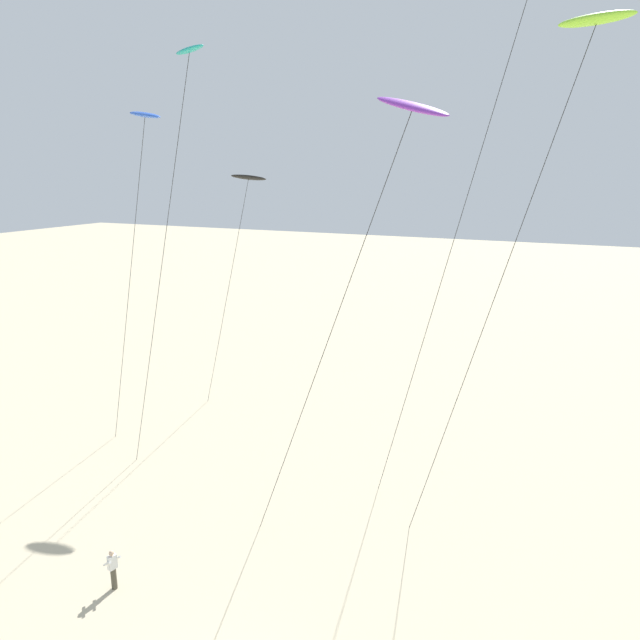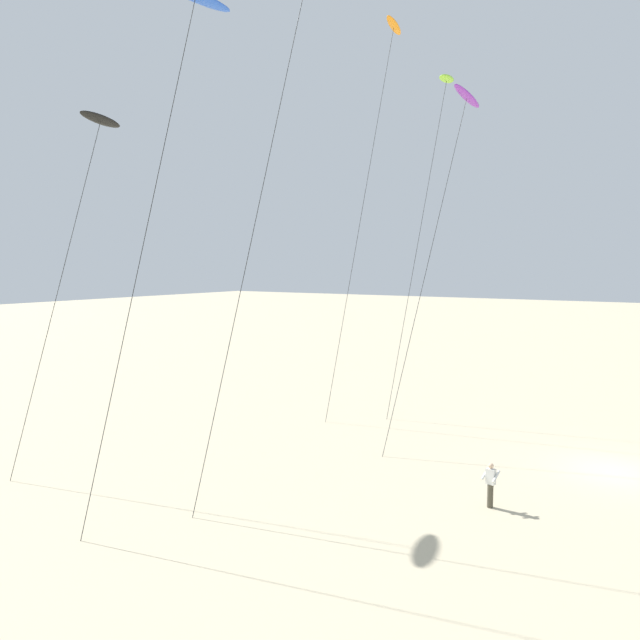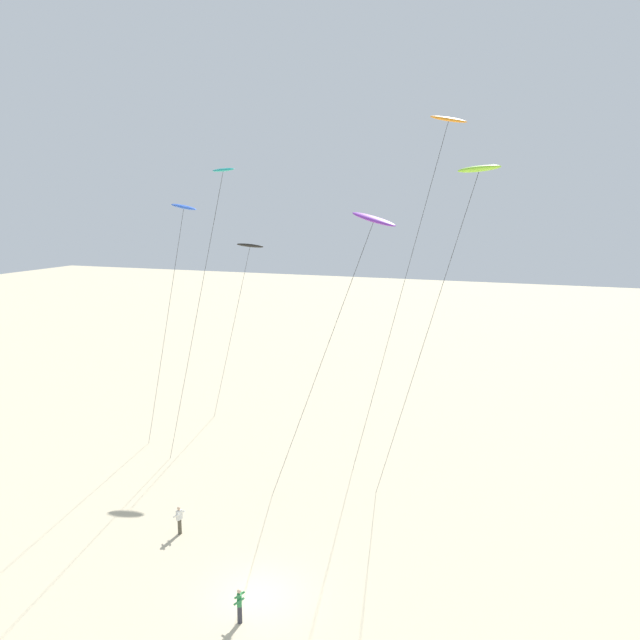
{
  "view_description": "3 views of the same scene",
  "coord_description": "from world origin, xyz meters",
  "views": [
    {
      "loc": [
        8.86,
        -11.3,
        15.77
      ],
      "look_at": [
        -2.06,
        12.79,
        9.1
      ],
      "focal_mm": 33.39,
      "sensor_mm": 36.0,
      "label": 1
    },
    {
      "loc": [
        -27.68,
        -2.31,
        8.9
      ],
      "look_at": [
        -0.41,
        14.75,
        5.89
      ],
      "focal_mm": 33.01,
      "sensor_mm": 36.0,
      "label": 2
    },
    {
      "loc": [
        11.36,
        -22.72,
        18.29
      ],
      "look_at": [
        -1.36,
        12.57,
        11.16
      ],
      "focal_mm": 33.02,
      "sensor_mm": 36.0,
      "label": 3
    }
  ],
  "objects": [
    {
      "name": "kite_orange",
      "position": [
        6.13,
        13.64,
        22.93
      ],
      "size": [
        7.08,
        1.68,
        23.8
      ],
      "color": "orange",
      "rests_on": "ground"
    },
    {
      "name": "kite_teal",
      "position": [
        -7.38,
        10.99,
        20.24
      ],
      "size": [
        7.06,
        2.04,
        20.82
      ],
      "color": "teal",
      "rests_on": "ground"
    },
    {
      "name": "ground_plane",
      "position": [
        0.0,
        0.0,
        0.0
      ],
      "size": [
        260.0,
        260.0,
        0.0
      ],
      "primitive_type": "plane",
      "color": "beige"
    },
    {
      "name": "kite_flyer_middle",
      "position": [
        -6.6,
        3.48,
        0.89
      ],
      "size": [
        0.61,
        0.63,
        1.67
      ],
      "color": "#4C4738",
      "rests_on": "ground"
    },
    {
      "name": "kite_flyer_nearest",
      "position": [
        0.04,
        -1.93,
        0.89
      ],
      "size": [
        0.67,
        0.69,
        1.67
      ],
      "color": "#33333D",
      "rests_on": "ground"
    },
    {
      "name": "kite_black",
      "position": [
        -10.18,
        20.21,
        15.1
      ],
      "size": [
        5.57,
        1.34,
        15.65
      ],
      "color": "black",
      "rests_on": "ground"
    },
    {
      "name": "kite_lime",
      "position": [
        8.3,
        10.99,
        20.16
      ],
      "size": [
        6.86,
        1.63,
        20.7
      ],
      "color": "#8CD833",
      "rests_on": "ground"
    },
    {
      "name": "kite_blue",
      "position": [
        -11.61,
        13.01,
        18.19
      ],
      "size": [
        6.18,
        1.82,
        18.71
      ],
      "color": "blue",
      "rests_on": "ground"
    },
    {
      "name": "kite_purple",
      "position": [
        3.24,
        8.01,
        17.51
      ],
      "size": [
        8.19,
        1.95,
        18.26
      ],
      "color": "purple",
      "rests_on": "ground"
    }
  ]
}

